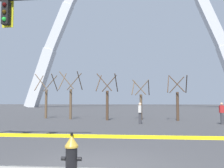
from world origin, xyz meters
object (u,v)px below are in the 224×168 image
object	(u,v)px
monument_arch	(133,27)
pedestrian_walking_left	(222,113)
pedestrian_standing_center	(140,113)
fire_hydrant	(72,157)

from	to	relation	value
monument_arch	pedestrian_walking_left	world-z (taller)	monument_arch
monument_arch	pedestrian_standing_center	world-z (taller)	monument_arch
monument_arch	pedestrian_standing_center	size ratio (longest dim) A/B	37.60
fire_hydrant	monument_arch	xyz separation A→B (m)	(0.41, 60.44, 21.27)
fire_hydrant	pedestrian_standing_center	xyz separation A→B (m)	(1.66, 13.06, 0.35)
fire_hydrant	pedestrian_walking_left	world-z (taller)	pedestrian_walking_left
fire_hydrant	pedestrian_standing_center	size ratio (longest dim) A/B	0.62
pedestrian_walking_left	pedestrian_standing_center	bearing A→B (deg)	-176.64
fire_hydrant	monument_arch	distance (m)	64.08
pedestrian_walking_left	pedestrian_standing_center	xyz separation A→B (m)	(-5.97, -0.35, 0.00)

